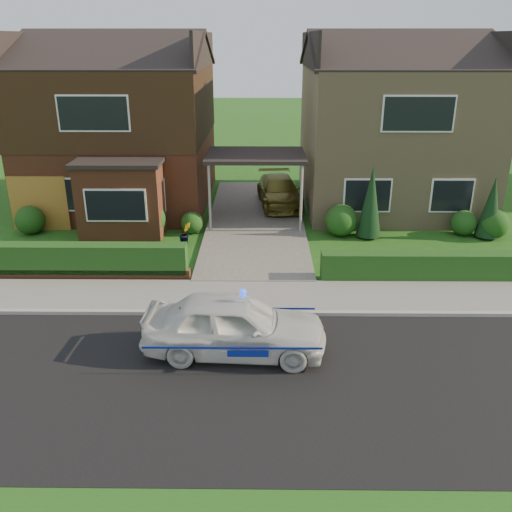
{
  "coord_description": "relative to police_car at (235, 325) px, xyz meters",
  "views": [
    {
      "loc": [
        0.23,
        -9.81,
        6.9
      ],
      "look_at": [
        0.09,
        3.5,
        1.53
      ],
      "focal_mm": 38.0,
      "sensor_mm": 36.0,
      "label": 1
    }
  ],
  "objects": [
    {
      "name": "sidewalk",
      "position": [
        0.38,
        2.9,
        -0.67
      ],
      "size": [
        60.0,
        2.0,
        0.1
      ],
      "primitive_type": "cube",
      "color": "slate",
      "rests_on": "ground"
    },
    {
      "name": "potted_plant_a",
      "position": [
        -4.02,
        7.75,
        -0.35
      ],
      "size": [
        0.44,
        0.34,
        0.74
      ],
      "primitive_type": "imported",
      "rotation": [
        0.0,
        0.0,
        0.22
      ],
      "color": "gray",
      "rests_on": "ground"
    },
    {
      "name": "dwarf_wall",
      "position": [
        -5.42,
        4.1,
        -0.54
      ],
      "size": [
        7.7,
        0.25,
        0.36
      ],
      "primitive_type": "cube",
      "color": "brown",
      "rests_on": "ground"
    },
    {
      "name": "conifer_b",
      "position": [
        8.98,
        8.0,
        0.38
      ],
      "size": [
        0.9,
        0.9,
        2.2
      ],
      "primitive_type": "cone",
      "color": "black",
      "rests_on": "ground"
    },
    {
      "name": "shrub_right_near",
      "position": [
        3.58,
        8.2,
        -0.12
      ],
      "size": [
        1.2,
        1.2,
        1.2
      ],
      "primitive_type": "sphere",
      "color": "#1B3E13",
      "rests_on": "ground"
    },
    {
      "name": "kerb",
      "position": [
        0.38,
        1.85,
        -0.66
      ],
      "size": [
        60.0,
        0.16,
        0.12
      ],
      "primitive_type": "cube",
      "color": "#9E9993",
      "rests_on": "ground"
    },
    {
      "name": "driveway",
      "position": [
        0.38,
        9.8,
        -0.66
      ],
      "size": [
        3.8,
        12.0,
        0.12
      ],
      "primitive_type": "cube",
      "color": "#666059",
      "rests_on": "ground"
    },
    {
      "name": "potted_plant_b",
      "position": [
        -2.12,
        7.19,
        -0.31
      ],
      "size": [
        0.58,
        0.55,
        0.83
      ],
      "primitive_type": "imported",
      "rotation": [
        0.0,
        0.0,
        0.54
      ],
      "color": "gray",
      "rests_on": "ground"
    },
    {
      "name": "garage_door",
      "position": [
        -7.87,
        8.76,
        0.33
      ],
      "size": [
        2.2,
        0.1,
        2.1
      ],
      "primitive_type": "cube",
      "color": "#995D21",
      "rests_on": "ground"
    },
    {
      "name": "conifer_a",
      "position": [
        4.58,
        8.0,
        0.58
      ],
      "size": [
        0.9,
        0.9,
        2.6
      ],
      "primitive_type": "cone",
      "color": "black",
      "rests_on": "ground"
    },
    {
      "name": "potted_plant_c",
      "position": [
        -3.03,
        5.16,
        -0.38
      ],
      "size": [
        0.44,
        0.44,
        0.69
      ],
      "primitive_type": "imported",
      "rotation": [
        0.0,
        0.0,
        1.71
      ],
      "color": "gray",
      "rests_on": "ground"
    },
    {
      "name": "shrub_left_near",
      "position": [
        -2.02,
        8.4,
        -0.3
      ],
      "size": [
        0.84,
        0.84,
        0.84
      ],
      "primitive_type": "sphere",
      "color": "#1B3E13",
      "rests_on": "ground"
    },
    {
      "name": "hedge_right",
      "position": [
        6.18,
        4.15,
        -0.72
      ],
      "size": [
        7.5,
        0.55,
        0.8
      ],
      "primitive_type": "cube",
      "color": "#1B3E13",
      "rests_on": "ground"
    },
    {
      "name": "police_car",
      "position": [
        0.0,
        0.0,
        0.0
      ],
      "size": [
        3.9,
        4.33,
        1.61
      ],
      "rotation": [
        0.0,
        0.0,
        1.51
      ],
      "color": "silver",
      "rests_on": "ground"
    },
    {
      "name": "house_right",
      "position": [
        6.18,
        12.79,
        2.94
      ],
      "size": [
        7.5,
        8.06,
        7.25
      ],
      "color": "tan",
      "rests_on": "ground"
    },
    {
      "name": "carport_link",
      "position": [
        0.38,
        9.75,
        1.93
      ],
      "size": [
        3.8,
        3.0,
        2.77
      ],
      "color": "black",
      "rests_on": "ground"
    },
    {
      "name": "shrub_right_mid",
      "position": [
        8.18,
        8.3,
        -0.24
      ],
      "size": [
        0.96,
        0.96,
        0.96
      ],
      "primitive_type": "sphere",
      "color": "#1B3E13",
      "rests_on": "ground"
    },
    {
      "name": "ground",
      "position": [
        0.38,
        -1.2,
        -0.72
      ],
      "size": [
        120.0,
        120.0,
        0.0
      ],
      "primitive_type": "plane",
      "color": "#205216",
      "rests_on": "ground"
    },
    {
      "name": "shrub_left_far",
      "position": [
        -8.12,
        8.3,
        -0.18
      ],
      "size": [
        1.08,
        1.08,
        1.08
      ],
      "primitive_type": "sphere",
      "color": "#1B3E13",
      "rests_on": "ground"
    },
    {
      "name": "shrub_right_far",
      "position": [
        9.18,
        8.0,
        -0.18
      ],
      "size": [
        1.08,
        1.08,
        1.08
      ],
      "primitive_type": "sphere",
      "color": "#1B3E13",
      "rests_on": "ground"
    },
    {
      "name": "house_left",
      "position": [
        -5.4,
        12.7,
        3.09
      ],
      "size": [
        7.5,
        9.53,
        7.25
      ],
      "color": "brown",
      "rests_on": "ground"
    },
    {
      "name": "shrub_left_mid",
      "position": [
        -3.62,
        8.1,
        -0.06
      ],
      "size": [
        1.32,
        1.32,
        1.32
      ],
      "primitive_type": "sphere",
      "color": "#1B3E13",
      "rests_on": "ground"
    },
    {
      "name": "driveway_car",
      "position": [
        1.38,
        11.85,
        -0.0
      ],
      "size": [
        2.09,
        4.29,
        1.2
      ],
      "primitive_type": "imported",
      "rotation": [
        0.0,
        0.0,
        0.1
      ],
      "color": "olive",
      "rests_on": "driveway"
    },
    {
      "name": "road",
      "position": [
        0.38,
        -1.2,
        -0.72
      ],
      "size": [
        60.0,
        6.0,
        0.02
      ],
      "primitive_type": "cube",
      "color": "black",
      "rests_on": "ground"
    },
    {
      "name": "hedge_left",
      "position": [
        -5.42,
        4.25,
        -0.72
      ],
      "size": [
        7.5,
        0.55,
        0.9
      ],
      "primitive_type": "cube",
      "color": "#1B3E13",
      "rests_on": "ground"
    }
  ]
}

